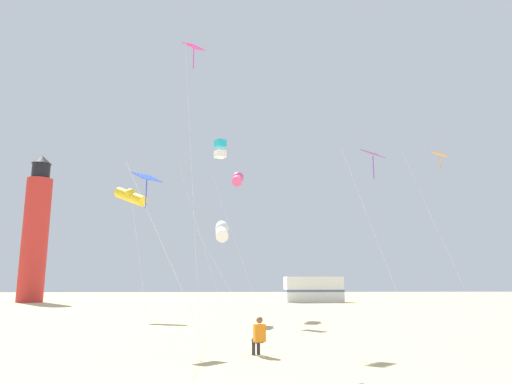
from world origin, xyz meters
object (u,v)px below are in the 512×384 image
Objects in this scene: kite_box_cyan at (220,149)px; lighthouse_distant at (36,232)px; kite_tube_gold at (131,196)px; kite_diamond_violet at (373,160)px; kite_diamond_magenta at (194,60)px; kite_diamond_blue at (148,182)px; kite_diamond_orange at (439,161)px; kite_flyer_standing at (259,335)px; kite_tube_white at (222,230)px; rv_van_white at (313,290)px; kite_tube_rainbow at (238,179)px.

kite_box_cyan is 0.66× the size of lighthouse_distant.
lighthouse_distant is at bearing 122.62° from kite_tube_gold.
lighthouse_distant is at bearing 129.92° from kite_diamond_violet.
kite_diamond_violet is (8.49, -1.36, -5.40)m from kite_diamond_magenta.
kite_tube_gold is 13.68m from kite_diamond_blue.
kite_diamond_orange is 1.66× the size of kite_diamond_blue.
kite_flyer_standing is 10.88m from kite_diamond_violet.
kite_diamond_magenta is 1.70× the size of kite_diamond_violet.
kite_diamond_blue is (-9.72, -3.22, -1.89)m from kite_diamond_violet.
kite_diamond_blue is at bearing -106.10° from kite_tube_white.
kite_diamond_violet is (6.99, -6.22, 2.66)m from kite_tube_white.
kite_tube_gold is at bearing 117.89° from kite_diamond_magenta.
kite_diamond_orange reaches higher than kite_diamond_blue.
lighthouse_distant reaches higher than kite_diamond_blue.
lighthouse_distant reaches higher than kite_flyer_standing.
kite_flyer_standing is at bearing -65.23° from kite_tube_gold.
lighthouse_distant reaches higher than kite_box_cyan.
kite_flyer_standing is 14.74m from kite_diamond_magenta.
kite_diamond_magenta is (-1.50, -4.86, 8.06)m from kite_tube_white.
rv_van_white is at bearing -3.34° from lighthouse_distant.
kite_tube_white is 28.01m from rv_van_white.
kite_tube_white is at bearing -100.89° from kite_tube_rainbow.
kite_tube_white is 0.56× the size of kite_diamond_orange.
kite_diamond_orange is at bearing -18.65° from kite_tube_rainbow.
kite_diamond_orange is (15.20, 5.97, -3.39)m from kite_diamond_magenta.
kite_tube_gold is at bearing -57.38° from lighthouse_distant.
kite_tube_white is at bearing -114.36° from rv_van_white.
kite_tube_white is 35.11m from lighthouse_distant.
rv_van_white is at bearing 66.19° from kite_tube_rainbow.
kite_tube_white is 14.52m from kite_diamond_orange.
kite_tube_gold is at bearing 148.45° from kite_tube_white.
kite_flyer_standing is 17.18m from kite_box_cyan.
kite_diamond_violet is 16.37m from kite_tube_gold.
kite_tube_white is 0.35× the size of lighthouse_distant.
kite_diamond_violet is 0.98× the size of kite_tube_gold.
kite_box_cyan is at bearing 176.79° from kite_diamond_orange.
kite_diamond_orange is at bearing 21.45° from kite_diamond_magenta.
kite_diamond_violet is at bearing -148.80° from kite_flyer_standing.
kite_diamond_violet is 0.49× the size of lighthouse_distant.
kite_tube_rainbow reaches higher than kite_flyer_standing.
kite_box_cyan reaches higher than kite_flyer_standing.
kite_tube_rainbow is (1.25, 3.49, -1.13)m from kite_box_cyan.
kite_tube_white reaches higher than rv_van_white.
lighthouse_distant is at bearing 135.14° from kite_tube_rainbow.
kite_tube_gold is at bearing -129.08° from rv_van_white.
kite_box_cyan reaches higher than kite_diamond_orange.
kite_flyer_standing is 0.10× the size of kite_box_cyan.
kite_diamond_magenta is 10.15m from kite_diamond_violet.
lighthouse_distant is at bearing 173.57° from rv_van_white.
kite_diamond_blue reaches higher than kite_tube_white.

